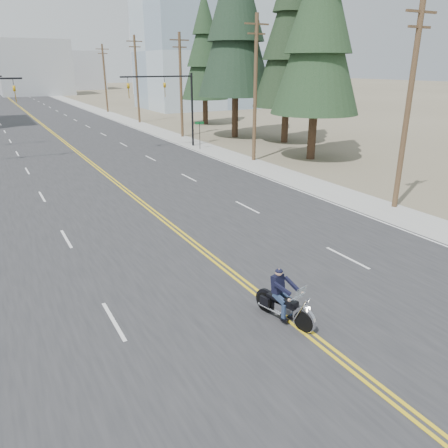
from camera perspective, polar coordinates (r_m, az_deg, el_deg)
ground_plane at (r=13.65m, az=12.21°, el=-14.80°), size 400.00×400.00×0.00m
road at (r=78.95m, az=-23.92°, el=12.81°), size 20.00×200.00×0.01m
sidewalk_right at (r=80.89m, az=-15.63°, el=13.89°), size 3.00×200.00×0.01m
traffic_mast_right at (r=43.62m, az=-6.73°, el=16.29°), size 7.10×0.26×7.00m
street_sign at (r=42.86m, az=-3.20°, el=12.12°), size 0.90×0.06×2.62m
utility_pole_a at (r=26.00m, az=22.96°, el=14.20°), size 2.20×0.30×11.00m
utility_pole_b at (r=37.22m, az=4.11°, el=17.37°), size 2.20×0.30×11.50m
utility_pole_c at (r=50.47m, az=-5.66°, el=17.73°), size 2.20×0.30×11.00m
utility_pole_d at (r=64.48m, az=-11.32°, el=18.17°), size 2.20×0.30×11.50m
utility_pole_e at (r=80.79m, az=-15.31°, el=18.00°), size 2.20×0.30×11.00m
glass_building at (r=87.74m, az=-2.27°, el=21.54°), size 24.00×16.00×20.00m
haze_bldg_b at (r=134.12m, az=-23.56°, el=18.20°), size 18.00×14.00×14.00m
haze_bldg_c at (r=127.48m, az=-7.54°, el=20.48°), size 16.00×12.00×18.00m
haze_bldg_e at (r=161.55m, az=-18.34°, el=18.51°), size 14.00×14.00×12.00m
motorcyclist at (r=13.99m, az=7.98°, el=-9.42°), size 1.43×2.37×1.73m
conifer_near at (r=38.57m, az=12.42°, el=24.62°), size 7.27×7.27×19.24m
conifer_mid at (r=46.91m, az=8.52°, el=23.34°), size 6.89×6.89×18.38m
conifer_tall at (r=50.27m, az=1.56°, el=26.05°), size 8.12×8.12×22.56m
conifer_far at (r=61.69m, az=-2.57°, el=21.85°), size 6.28×6.28×16.81m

